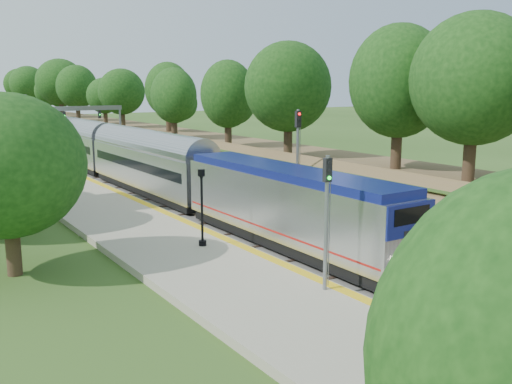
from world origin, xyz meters
TOP-DOWN VIEW (x-y plane):
  - trackbed at (2.00, 60.00)m, footprint 9.50×170.00m
  - platform at (-5.20, 16.00)m, footprint 6.40×68.00m
  - yellow_stripe at (-2.35, 16.00)m, footprint 0.55×68.00m
  - embankment at (10.35, 60.00)m, footprint 10.64×170.00m
  - signal_gantry at (2.47, 54.99)m, footprint 8.40×0.38m
  - trees_behind_platform at (-11.17, 20.67)m, footprint 7.82×53.32m
  - train at (0.00, 59.62)m, footprint 2.78×111.71m
  - lamppost_mid at (-3.69, -1.93)m, footprint 0.46×0.46m
  - lamppost_far at (-4.00, 15.00)m, footprint 0.40×0.40m
  - signal_platform at (-2.90, 6.54)m, footprint 0.32×0.26m
  - signal_farside at (6.20, 20.26)m, footprint 0.38×0.30m

SIDE VIEW (x-z plane):
  - trackbed at x=2.00m, z-range -0.07..0.21m
  - platform at x=-5.20m, z-range 0.00..0.38m
  - yellow_stripe at x=-2.35m, z-range 0.38..0.39m
  - embankment at x=10.35m, z-range -3.89..7.80m
  - train at x=0.00m, z-range 0.07..4.16m
  - lamppost_far at x=-4.00m, z-range 0.17..4.16m
  - lamppost_mid at x=-3.69m, z-range 0.13..4.82m
  - signal_platform at x=-2.90m, z-range 1.01..6.50m
  - signal_farside at x=6.20m, z-range 0.88..7.73m
  - trees_behind_platform at x=-11.17m, z-range 0.93..8.14m
  - signal_gantry at x=2.47m, z-range 1.72..7.92m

